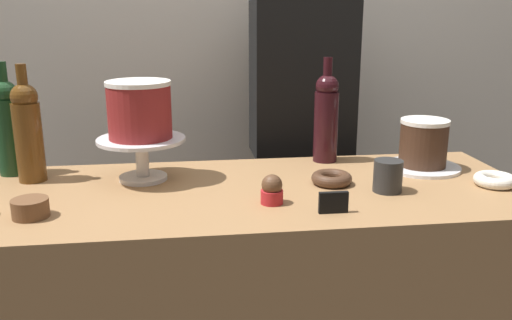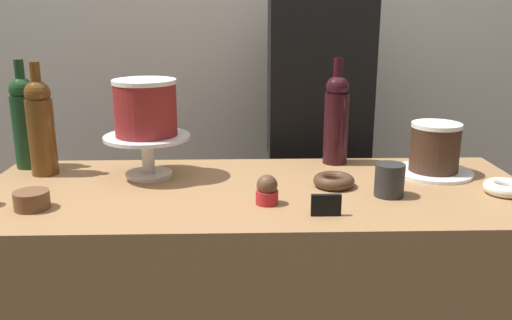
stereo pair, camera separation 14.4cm
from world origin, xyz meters
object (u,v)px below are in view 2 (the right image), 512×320
at_px(white_layer_cake, 145,108).
at_px(wine_bottle_green, 25,120).
at_px(donut_chocolate, 334,181).
at_px(price_sign_chalkboard, 326,205).
at_px(wine_bottle_amber, 41,126).
at_px(cake_stand_pedestal, 148,148).
at_px(cupcake_chocolate, 267,190).
at_px(donut_sugar, 506,188).
at_px(chocolate_round_cake, 435,147).
at_px(coffee_cup_ceramic, 389,180).
at_px(barista_figure, 317,157).
at_px(cookie_stack, 32,200).
at_px(wine_bottle_dark_red, 336,118).

height_order(white_layer_cake, wine_bottle_green, wine_bottle_green).
distance_m(donut_chocolate, price_sign_chalkboard, 0.22).
bearing_deg(white_layer_cake, wine_bottle_amber, 173.76).
relative_size(cake_stand_pedestal, cupcake_chocolate, 3.28).
height_order(cake_stand_pedestal, white_layer_cake, white_layer_cake).
relative_size(white_layer_cake, wine_bottle_amber, 0.54).
relative_size(wine_bottle_amber, donut_sugar, 2.91).
height_order(cake_stand_pedestal, cupcake_chocolate, cake_stand_pedestal).
bearing_deg(chocolate_round_cake, coffee_cup_ceramic, -133.39).
relative_size(chocolate_round_cake, wine_bottle_green, 0.44).
bearing_deg(cake_stand_pedestal, donut_sugar, -10.75).
bearing_deg(donut_sugar, wine_bottle_amber, 170.34).
relative_size(chocolate_round_cake, coffee_cup_ceramic, 1.67).
xyz_separation_m(white_layer_cake, wine_bottle_amber, (-0.31, 0.03, -0.06)).
xyz_separation_m(wine_bottle_amber, cupcake_chocolate, (0.64, -0.27, -0.11)).
xyz_separation_m(wine_bottle_green, barista_figure, (0.93, 0.32, -0.21)).
distance_m(wine_bottle_amber, cupcake_chocolate, 0.70).
bearing_deg(donut_chocolate, donut_sugar, -9.41).
bearing_deg(wine_bottle_amber, coffee_cup_ceramic, -13.18).
xyz_separation_m(cupcake_chocolate, cookie_stack, (-0.57, -0.02, -0.01)).
bearing_deg(cookie_stack, price_sign_chalkboard, -5.38).
bearing_deg(donut_chocolate, wine_bottle_amber, 170.20).
xyz_separation_m(wine_bottle_dark_red, coffee_cup_ceramic, (0.09, -0.32, -0.10)).
distance_m(cupcake_chocolate, cookie_stack, 0.57).
bearing_deg(white_layer_cake, cupcake_chocolate, -36.19).
bearing_deg(wine_bottle_green, chocolate_round_cake, -5.11).
relative_size(cupcake_chocolate, donut_sugar, 0.66).
xyz_separation_m(wine_bottle_green, wine_bottle_amber, (0.07, -0.08, 0.00)).
relative_size(wine_bottle_amber, coffee_cup_ceramic, 3.83).
relative_size(cookie_stack, price_sign_chalkboard, 1.20).
relative_size(price_sign_chalkboard, coffee_cup_ceramic, 0.82).
xyz_separation_m(cookie_stack, price_sign_chalkboard, (0.70, -0.07, 0.00)).
distance_m(donut_chocolate, barista_figure, 0.55).
bearing_deg(barista_figure, wine_bottle_dark_red, -87.71).
xyz_separation_m(wine_bottle_green, cupcake_chocolate, (0.71, -0.35, -0.11)).
bearing_deg(cupcake_chocolate, chocolate_round_cake, 25.99).
bearing_deg(donut_chocolate, cupcake_chocolate, -144.95).
relative_size(wine_bottle_dark_red, coffee_cup_ceramic, 3.83).
relative_size(wine_bottle_amber, price_sign_chalkboard, 4.65).
xyz_separation_m(wine_bottle_amber, barista_figure, (0.85, 0.40, -0.21)).
bearing_deg(cake_stand_pedestal, price_sign_chalkboard, -35.11).
bearing_deg(cupcake_chocolate, wine_bottle_dark_red, 58.02).
bearing_deg(cookie_stack, barista_figure, 41.39).
relative_size(wine_bottle_green, donut_chocolate, 2.91).
height_order(cupcake_chocolate, donut_chocolate, cupcake_chocolate).
bearing_deg(wine_bottle_dark_red, coffee_cup_ceramic, -74.77).
xyz_separation_m(cake_stand_pedestal, wine_bottle_amber, (-0.31, 0.03, 0.06)).
distance_m(wine_bottle_dark_red, wine_bottle_amber, 0.87).
distance_m(price_sign_chalkboard, barista_figure, 0.77).
height_order(wine_bottle_green, cupcake_chocolate, wine_bottle_green).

